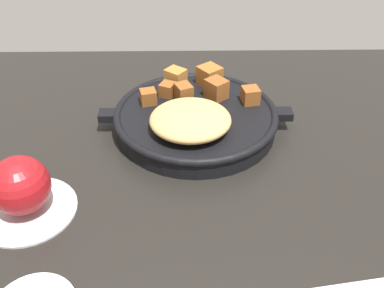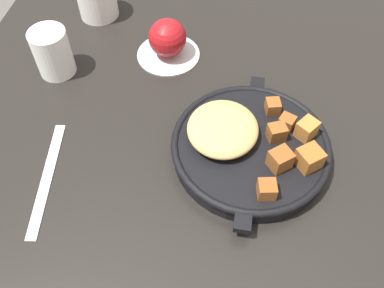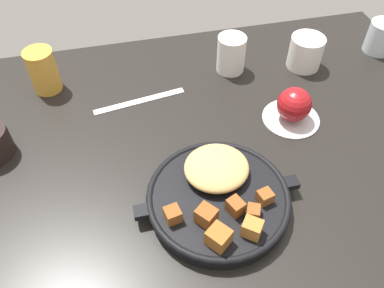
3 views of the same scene
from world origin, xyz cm
name	(u,v)px [view 1 (image 1 of 3)]	position (x,y,z in cm)	size (l,w,h in cm)	color
ground_plane	(206,191)	(0.00, 0.00, -1.20)	(118.89, 82.52, 2.40)	black
cast_iron_skillet	(195,117)	(1.20, -12.50, 2.41)	(29.25, 24.91, 6.43)	black
saucer_plate	(27,209)	(22.16, 4.59, 0.30)	(12.12, 12.12, 0.60)	#B7BABF
red_apple	(20,185)	(22.16, 4.59, 4.19)	(7.17, 7.17, 7.17)	maroon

